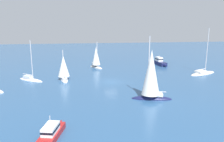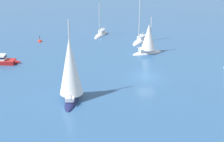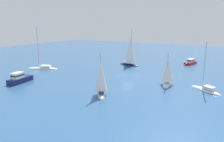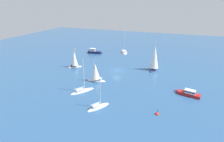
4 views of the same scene
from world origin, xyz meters
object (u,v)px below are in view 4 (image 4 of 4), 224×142
at_px(sailboat, 82,91).
at_px(ketch, 98,107).
at_px(sloop, 124,52).
at_px(sailboat_1, 74,60).
at_px(yacht, 154,59).
at_px(ketch_1, 96,73).
at_px(cabin_cruiser, 94,52).
at_px(launch, 189,93).
at_px(channel_buoy, 157,114).

bearing_deg(sailboat, ketch, -91.97).
height_order(sloop, sailboat_1, sloop).
bearing_deg(yacht, ketch_1, -32.06).
bearing_deg(cabin_cruiser, sailboat, -77.52).
height_order(sailboat, launch, sailboat).
xyz_separation_m(sailboat, ketch_1, (0.47, 6.93, 2.11)).
bearing_deg(ketch_1, ketch, 107.45).
bearing_deg(yacht, sloop, -126.48).
distance_m(sloop, ketch_1, 31.96).
height_order(sailboat_1, channel_buoy, sailboat_1).
distance_m(cabin_cruiser, sailboat, 34.67).
relative_size(ketch, channel_buoy, 4.58).
relative_size(launch, ketch_1, 0.95).
distance_m(sailboat_1, channel_buoy, 34.71).
xyz_separation_m(cabin_cruiser, sailboat_1, (1.40, -17.94, 1.69)).
bearing_deg(ketch, sailboat_1, 74.60).
bearing_deg(ketch_1, sailboat_1, -43.15).
bearing_deg(sloop, sailboat, 157.12).
xyz_separation_m(cabin_cruiser, yacht, (26.92, -10.86, 2.90)).
xyz_separation_m(sloop, channel_buoy, (19.77, -41.86, -0.14)).
distance_m(launch, channel_buoy, 12.10).
relative_size(cabin_cruiser, ketch_1, 1.00).
height_order(ketch, sailboat_1, sailboat_1).
bearing_deg(cabin_cruiser, sloop, 20.65).
xyz_separation_m(sloop, ketch_1, (1.43, -31.86, 2.12)).
bearing_deg(ketch_1, sailboat, 75.89).
relative_size(launch, yacht, 0.61).
xyz_separation_m(ketch, launch, (18.02, 12.55, 0.49)).
height_order(launch, yacht, yacht).
height_order(sailboat, sailboat_1, sailboat).
bearing_deg(channel_buoy, sloop, 115.28).
bearing_deg(ketch, channel_buoy, -48.06).
xyz_separation_m(ketch, ketch_1, (-6.33, 12.08, 2.16)).
height_order(launch, channel_buoy, launch).
distance_m(ketch, yacht, 27.95).
bearing_deg(cabin_cruiser, ketch, -71.39).
xyz_separation_m(cabin_cruiser, launch, (37.28, -24.94, -0.20)).
bearing_deg(launch, yacht, -40.69).
height_order(launch, ketch_1, ketch_1).
relative_size(yacht, channel_buoy, 6.68).
distance_m(sloop, yacht, 23.44).
height_order(cabin_cruiser, channel_buoy, cabin_cruiser).
distance_m(launch, yacht, 17.75).
xyz_separation_m(yacht, sailboat_1, (-25.52, -7.09, -1.22)).
distance_m(sloop, sailboat_1, 26.50).
distance_m(cabin_cruiser, sailboat_1, 18.08).
height_order(sloop, channel_buoy, sloop).
bearing_deg(cabin_cruiser, sailboat_1, -94.12).
bearing_deg(cabin_cruiser, channel_buoy, -57.14).
xyz_separation_m(sailboat, sloop, (-0.95, 38.79, -0.01)).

